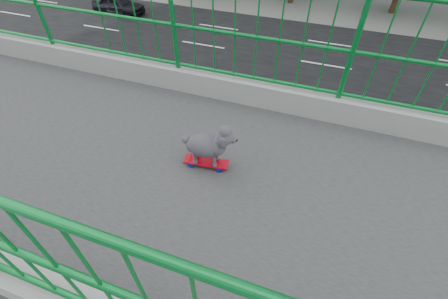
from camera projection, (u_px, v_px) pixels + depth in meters
road at (320, 92)px, 16.36m from camera, size 18.00×90.00×0.02m
footbridge at (288, 288)px, 3.98m from camera, size 3.00×24.00×7.00m
railing at (322, 196)px, 2.58m from camera, size 3.00×24.00×1.42m
skateboard at (206, 162)px, 3.09m from camera, size 0.18×0.46×0.06m
poodle at (208, 144)px, 2.90m from camera, size 0.26×0.54×0.45m
car_4 at (118, 5)px, 23.60m from camera, size 1.64×4.09×1.39m
car_6 at (312, 125)px, 13.37m from camera, size 2.20×4.76×1.32m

